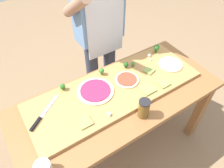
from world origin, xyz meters
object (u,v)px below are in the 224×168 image
Objects in this scene: pizza_slice_near_right at (163,83)px; broccoli_floret_front_right at (126,65)px; pizza_slice_center at (85,122)px; broccoli_floret_front_left at (156,48)px; pizza_slice_far_right at (147,89)px; cheese_crumble_c at (109,114)px; cheese_crumble_b at (149,56)px; pizza_slice_far_left at (149,71)px; cook_center at (100,28)px; prep_table at (118,106)px; pizza_whole_tomato_red at (127,80)px; broccoli_floret_center_right at (63,87)px; pizza_whole_white_garlic at (170,64)px; chefs_knife at (41,117)px; cheese_crumble_a at (151,60)px; pizza_whole_beet_magenta at (95,91)px; sauce_jar at (144,108)px; broccoli_floret_front_mid at (133,64)px; broccoli_floret_back_mid at (102,71)px.

broccoli_floret_front_right is (-0.13, 0.31, 0.02)m from pizza_slice_near_right.
pizza_slice_near_right is at bearing -1.51° from pizza_slice_center.
broccoli_floret_front_right reaches higher than pizza_slice_center.
pizza_slice_far_right is at bearing -139.01° from broccoli_floret_front_left.
broccoli_floret_front_left reaches higher than cheese_crumble_c.
cheese_crumble_b is at bearing 68.71° from pizza_slice_near_right.
cook_center is at bearing 108.27° from pizza_slice_far_left.
prep_table is 20.57× the size of broccoli_floret_front_left.
broccoli_floret_front_left is at bearing 19.03° from pizza_whole_tomato_red.
broccoli_floret_center_right is 0.42m from cheese_crumble_c.
pizza_slice_center is (-0.88, -0.12, -0.00)m from pizza_whole_white_garlic.
pizza_slice_center is (-0.32, -0.08, 0.15)m from prep_table.
prep_table is 20.52× the size of pizza_slice_far_left.
chefs_knife is 19.35× the size of cheese_crumble_a.
pizza_slice_far_left is 0.19m from cheese_crumble_b.
pizza_whole_beet_magenta is at bearing 173.12° from pizza_whole_white_garlic.
pizza_slice_far_right is at bearing 43.17° from sauce_jar.
pizza_slice_far_right is at bearing 6.52° from cheese_crumble_c.
broccoli_floret_front_right is (-0.06, 0.02, 0.00)m from broccoli_floret_front_mid.
broccoli_floret_front_left is at bearing 8.48° from broccoli_floret_front_mid.
cook_center is (0.05, 0.48, 0.19)m from pizza_whole_tomato_red.
pizza_slice_far_left is (0.35, 0.07, 0.15)m from prep_table.
pizza_slice_near_right is 0.14m from pizza_slice_far_right.
pizza_whole_beet_magenta is 0.39m from sauce_jar.
pizza_whole_white_garlic is 1.06× the size of pizza_whole_tomato_red.
broccoli_floret_back_mid reaches higher than cheese_crumble_b.
broccoli_floret_front_right is 0.03× the size of cook_center.
broccoli_floret_front_right is at bearing 113.03° from pizza_slice_near_right.
pizza_whole_tomato_red is at bearing 19.96° from pizza_slice_center.
pizza_whole_white_garlic is (0.68, -0.08, 0.00)m from pizza_whole_beet_magenta.
pizza_whole_beet_magenta is 0.36m from broccoli_floret_front_right.
cheese_crumble_b is at bearing -3.75° from broccoli_floret_back_mid.
broccoli_floret_front_mid reaches higher than cheese_crumble_c.
pizza_slice_near_right is 0.34m from broccoli_floret_front_right.
pizza_whole_white_garlic is at bearing -6.88° from pizza_whole_beet_magenta.
sauce_jar reaches higher than pizza_slice_far_right.
broccoli_floret_front_left reaches higher than prep_table.
pizza_slice_center is at bearing -160.49° from broccoli_floret_front_left.
cheese_crumble_a is at bearing 3.39° from chefs_knife.
pizza_whole_white_garlic reaches higher than pizza_slice_center.
pizza_whole_tomato_red is 0.18m from pizza_slice_far_right.
broccoli_floret_center_right is 0.54m from broccoli_floret_front_right.
pizza_whole_white_garlic is 0.42m from pizza_whole_tomato_red.
pizza_slice_far_right is at bearing -104.22° from broccoli_floret_front_mid.
chefs_knife is 0.27m from broccoli_floret_center_right.
cheese_crumble_a is at bearing -56.23° from cook_center.
pizza_whole_white_garlic is 0.25m from pizza_slice_near_right.
broccoli_floret_center_right is at bearing 126.81° from sauce_jar.
broccoli_floret_front_right is at bearing 41.50° from cheese_crumble_c.
pizza_slice_far_right is at bearing -133.63° from pizza_slice_far_left.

